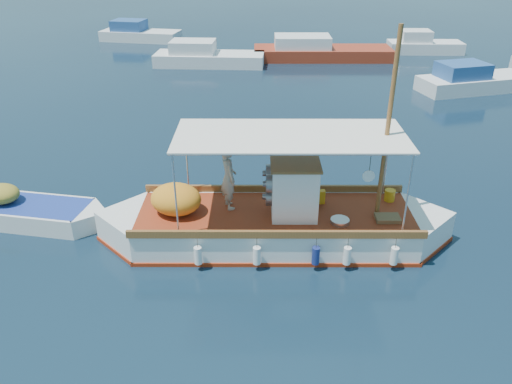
# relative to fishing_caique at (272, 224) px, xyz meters

# --- Properties ---
(ground) EXTENTS (160.00, 160.00, 0.00)m
(ground) POSITION_rel_fishing_caique_xyz_m (0.33, 0.18, -0.56)
(ground) COLOR black
(ground) RESTS_ON ground
(fishing_caique) EXTENTS (9.91, 4.70, 6.27)m
(fishing_caique) POSITION_rel_fishing_caique_xyz_m (0.00, 0.00, 0.00)
(fishing_caique) COLOR white
(fishing_caique) RESTS_ON ground
(dinghy) EXTENTS (5.48, 1.90, 1.34)m
(dinghy) POSITION_rel_fishing_caique_xyz_m (-7.65, -1.01, -0.27)
(dinghy) COLOR white
(dinghy) RESTS_ON ground
(bg_boat_nw) EXTENTS (7.52, 3.85, 1.80)m
(bg_boat_nw) POSITION_rel_fishing_caique_xyz_m (-9.42, 19.45, -0.06)
(bg_boat_nw) COLOR silver
(bg_boat_nw) RESTS_ON ground
(bg_boat_n) EXTENTS (9.91, 5.25, 1.80)m
(bg_boat_n) POSITION_rel_fishing_caique_xyz_m (-2.55, 23.23, -0.06)
(bg_boat_n) COLOR maroon
(bg_boat_n) RESTS_ON ground
(bg_boat_ne) EXTENTS (6.58, 5.16, 1.80)m
(bg_boat_ne) POSITION_rel_fishing_caique_xyz_m (7.02, 17.89, -0.06)
(bg_boat_ne) COLOR silver
(bg_boat_ne) RESTS_ON ground
(bg_boat_far_w) EXTENTS (6.46, 2.80, 1.80)m
(bg_boat_far_w) POSITION_rel_fishing_caique_xyz_m (-17.73, 25.84, -0.06)
(bg_boat_far_w) COLOR silver
(bg_boat_far_w) RESTS_ON ground
(bg_boat_far_n) EXTENTS (5.60, 3.23, 1.80)m
(bg_boat_far_n) POSITION_rel_fishing_caique_xyz_m (4.51, 27.39, -0.06)
(bg_boat_far_n) COLOR silver
(bg_boat_far_n) RESTS_ON ground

